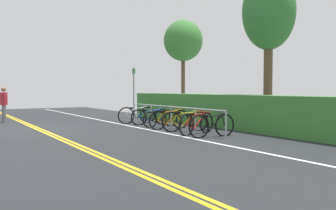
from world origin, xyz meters
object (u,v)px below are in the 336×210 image
Objects in this scene: bicycle_3 at (169,119)px; bicycle_5 at (197,123)px; bicycle_4 at (185,121)px; tree_mid at (269,14)px; bicycle_1 at (151,117)px; sign_post_near at (134,89)px; bicycle_0 at (137,115)px; bicycle_6 at (212,126)px; bike_rack at (171,112)px; tree_near_left at (183,41)px; pedestrian at (4,102)px; bicycle_2 at (161,119)px.

bicycle_3 is 1.82m from bicycle_5.
tree_mid reaches higher than bicycle_4.
bicycle_1 is 2.21m from sign_post_near.
bicycle_0 reaches higher than bicycle_3.
bicycle_5 is 0.84m from bicycle_6.
bike_rack is at bearing 176.08° from bicycle_5.
bicycle_6 is 5.60m from tree_mid.
bicycle_3 is at bearing -174.06° from bicycle_4.
tree_mid reaches higher than bicycle_6.
bicycle_1 is 0.32× the size of tree_near_left.
bicycle_3 is 5.62m from tree_mid.
bike_rack is 7.94m from tree_near_left.
pedestrian is (-6.13, -4.98, 0.27)m from bike_rack.
bicycle_4 is 0.97× the size of bicycle_5.
bicycle_0 is 6.53m from tree_near_left.
sign_post_near is 6.75m from tree_mid.
bicycle_5 is at bearing 31.48° from pedestrian.
bicycle_5 is (4.49, -0.04, -0.01)m from bicycle_0.
sign_post_near reaches higher than bicycle_1.
bicycle_1 is 1.77m from bicycle_3.
tree_mid is (7.09, -0.78, 0.20)m from tree_near_left.
bicycle_6 is (2.64, -0.15, -0.28)m from bike_rack.
bicycle_0 is 4.49m from bicycle_5.
bicycle_3 is 0.92m from bicycle_4.
tree_near_left is (-5.61, 4.39, 3.84)m from bicycle_3.
tree_near_left is at bearing 151.57° from bicycle_6.
bicycle_3 is (-0.02, -0.07, -0.28)m from bike_rack.
bike_rack reaches higher than bicycle_1.
bike_rack is 2.71m from bicycle_0.
bicycle_1 is 2.68m from bicycle_4.
bicycle_1 is 0.94m from bicycle_2.
pedestrian is 5.81m from sign_post_near.
bike_rack is at bearing -2.25° from bicycle_2.
tree_mid is at bearing 46.60° from bicycle_1.
bicycle_0 is at bearing -138.95° from tree_mid.
bike_rack is 3.55× the size of bicycle_5.
tree_mid is at bearing 67.71° from bicycle_3.
bicycle_1 reaches higher than bicycle_2.
pedestrian reaches higher than bicycle_2.
bicycle_1 is 0.97× the size of bicycle_5.
bicycle_4 is at bearing 170.52° from bicycle_5.
bicycle_6 is at bearing 28.82° from pedestrian.
pedestrian is at bearing -131.72° from tree_mid.
sign_post_near is at bearing 175.02° from bicycle_3.
bicycle_3 is at bearing 0.25° from bicycle_0.
sign_post_near is (-3.64, 0.32, 1.13)m from bicycle_3.
tree_mid is at bearing 80.95° from bicycle_4.
bicycle_2 is 0.94× the size of bicycle_3.
bicycle_4 is 8.71m from tree_near_left.
tree_mid is (1.48, 3.61, 4.04)m from bicycle_3.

